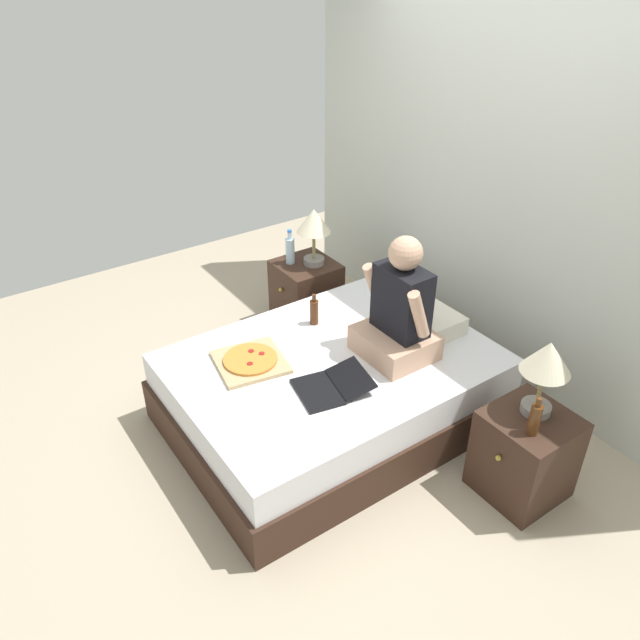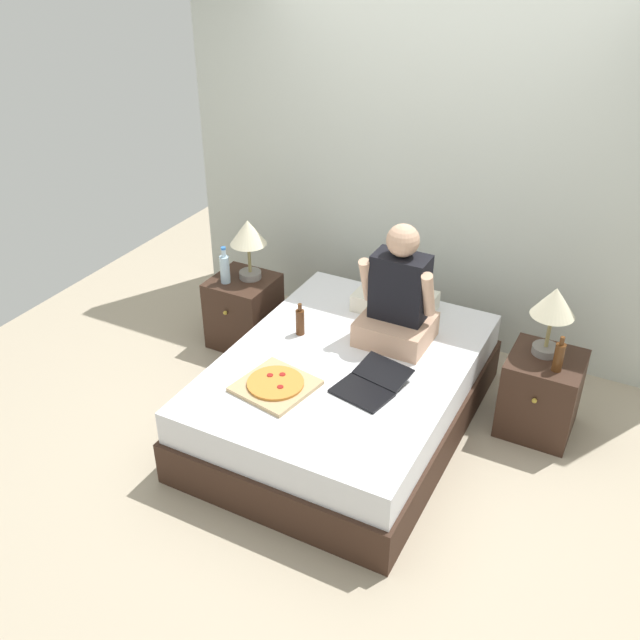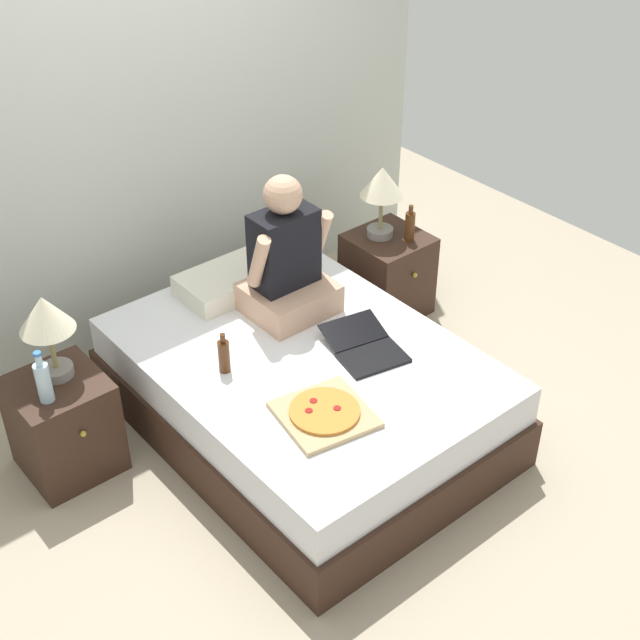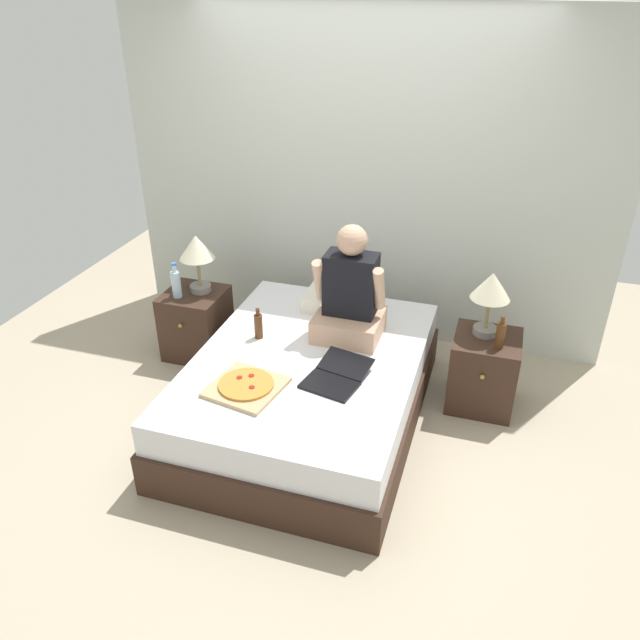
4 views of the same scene
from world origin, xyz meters
TOP-DOWN VIEW (x-y plane):
  - ground_plane at (0.00, 0.00)m, footprint 5.82×5.82m
  - wall_back at (0.00, 1.34)m, footprint 3.82×0.12m
  - bed at (0.00, 0.00)m, footprint 1.44×1.97m
  - nightstand_left at (-1.09, 0.53)m, footprint 0.44×0.47m
  - lamp_on_left_nightstand at (-1.05, 0.58)m, footprint 0.26×0.26m
  - water_bottle at (-1.17, 0.44)m, footprint 0.07×0.07m
  - nightstand_right at (1.09, 0.53)m, footprint 0.44×0.47m
  - lamp_on_right_nightstand at (1.06, 0.58)m, footprint 0.26×0.26m
  - beer_bottle at (1.16, 0.43)m, footprint 0.06×0.06m
  - pillow at (0.03, 0.70)m, footprint 0.52×0.34m
  - person_seated at (0.18, 0.36)m, footprint 0.47×0.40m
  - laptop at (0.24, -0.20)m, footprint 0.40×0.47m
  - pizza_box at (-0.23, -0.44)m, footprint 0.46×0.46m
  - beer_bottle_on_bed at (-0.39, 0.13)m, footprint 0.06×0.06m

SIDE VIEW (x-z plane):
  - ground_plane at x=0.00m, z-range 0.00..0.00m
  - bed at x=0.00m, z-range 0.00..0.49m
  - nightstand_left at x=-1.09m, z-range 0.00..0.53m
  - nightstand_right at x=1.09m, z-range 0.00..0.53m
  - pizza_box at x=-0.23m, z-range 0.49..0.53m
  - laptop at x=0.24m, z-range 0.48..0.55m
  - pillow at x=0.03m, z-range 0.49..0.61m
  - beer_bottle_on_bed at x=-0.39m, z-range 0.48..0.70m
  - beer_bottle at x=1.16m, z-range 0.51..0.74m
  - water_bottle at x=-1.17m, z-range 0.50..0.78m
  - person_seated at x=0.18m, z-range 0.39..1.17m
  - lamp_on_left_nightstand at x=-1.05m, z-range 0.63..1.08m
  - lamp_on_right_nightstand at x=1.06m, z-range 0.63..1.08m
  - wall_back at x=0.00m, z-range 0.00..2.50m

